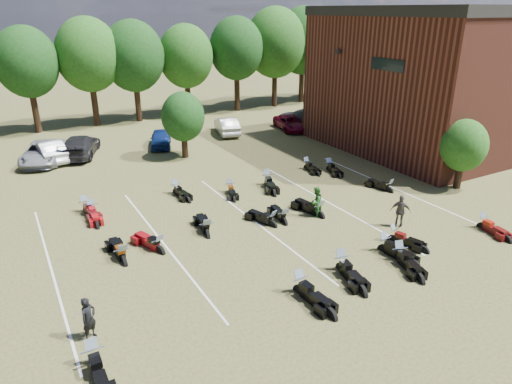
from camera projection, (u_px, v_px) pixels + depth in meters
ground at (335, 231)px, 23.10m from camera, size 160.00×160.00×0.00m
car_1 at (50, 151)px, 33.52m from camera, size 2.10×4.82×1.54m
car_2 at (43, 153)px, 33.17m from camera, size 4.04×5.94×1.51m
car_3 at (80, 146)px, 34.66m from camera, size 4.08×5.92×1.59m
car_4 at (161, 139)px, 37.07m from camera, size 2.84×4.26×1.35m
car_5 at (227, 126)px, 40.82m from camera, size 2.70×4.81×1.50m
car_6 at (291, 123)px, 42.23m from camera, size 3.09×5.07×1.32m
car_7 at (303, 117)px, 43.86m from camera, size 3.52×5.86×1.59m
person_black at (89, 318)px, 15.31m from camera, size 0.69×0.64×1.58m
person_green at (316, 202)px, 24.45m from camera, size 1.01×0.92×1.68m
person_grey at (401, 211)px, 23.31m from camera, size 0.95×1.05×1.72m
motorcycle_0 at (95, 366)px, 14.35m from camera, size 0.78×2.42×1.35m
motorcycle_1 at (300, 293)px, 18.04m from camera, size 0.96×2.55×1.40m
motorcycle_2 at (341, 271)px, 19.58m from camera, size 1.28×2.60×1.39m
motorcycle_3 at (398, 261)px, 20.36m from camera, size 1.37×2.48×1.32m
motorcycle_4 at (384, 251)px, 21.17m from camera, size 0.95×2.44×1.33m
motorcycle_5 at (393, 241)px, 22.10m from camera, size 1.23×2.25×1.20m
motorcycle_6 at (482, 228)px, 23.41m from camera, size 1.03×2.23×1.20m
motorcycle_7 at (160, 252)px, 21.06m from camera, size 1.54×2.54×1.35m
motorcycle_8 at (124, 263)px, 20.17m from camera, size 0.88×2.52×1.39m
motorcycle_9 at (207, 236)px, 22.61m from camera, size 1.17×2.51×1.35m
motorcycle_10 at (272, 226)px, 23.62m from camera, size 1.39×2.37×1.26m
motorcycle_11 at (284, 223)px, 23.92m from camera, size 1.01×2.29×1.23m
motorcycle_12 at (319, 217)px, 24.68m from camera, size 1.25×2.63×1.41m
motorcycle_13 at (389, 192)px, 28.04m from camera, size 1.09×2.25×1.20m
motorcycle_14 at (86, 212)px, 25.28m from camera, size 1.05×2.42×1.31m
motorcycle_15 at (93, 215)px, 24.87m from camera, size 0.83×2.33×1.28m
motorcycle_16 at (176, 194)px, 27.79m from camera, size 0.92×2.26×1.23m
motorcycle_17 at (230, 192)px, 28.04m from camera, size 1.21×2.13×1.13m
motorcycle_18 at (267, 185)px, 29.17m from camera, size 1.49×2.62×1.39m
motorcycle_19 at (306, 169)px, 32.10m from camera, size 0.88×2.15×1.17m
motorcycle_20 at (329, 170)px, 31.79m from camera, size 1.16×2.27×1.21m
brick_building at (477, 74)px, 38.44m from camera, size 25.40×15.20×10.70m
tree_line at (140, 56)px, 43.70m from camera, size 56.00×6.00×9.79m
young_tree_near_building at (464, 146)px, 27.69m from camera, size 2.80×2.80×4.16m
young_tree_midfield at (183, 117)px, 33.54m from camera, size 3.20×3.20×4.70m
parking_lines at (254, 221)px, 24.15m from camera, size 20.10×14.00×0.01m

